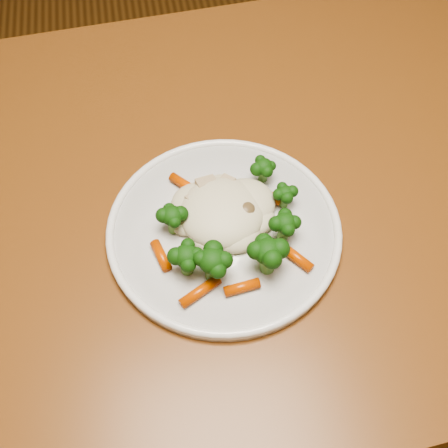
# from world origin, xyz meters

# --- Properties ---
(dining_table) EXTENTS (1.13, 0.79, 0.75)m
(dining_table) POSITION_xyz_m (-0.15, -0.15, 0.64)
(dining_table) COLOR brown
(dining_table) RESTS_ON ground
(plate) EXTENTS (0.28, 0.28, 0.01)m
(plate) POSITION_xyz_m (-0.14, -0.23, 0.76)
(plate) COLOR white
(plate) RESTS_ON dining_table
(meal) EXTENTS (0.18, 0.19, 0.05)m
(meal) POSITION_xyz_m (-0.14, -0.24, 0.78)
(meal) COLOR beige
(meal) RESTS_ON plate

